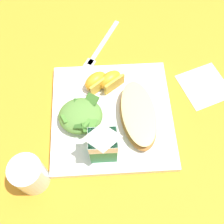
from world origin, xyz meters
name	(u,v)px	position (x,y,z in m)	size (l,w,h in m)	color
ground	(112,117)	(0.00, 0.00, 0.00)	(3.00, 3.00, 0.00)	orange
white_plate	(112,115)	(0.00, 0.00, 0.01)	(0.28, 0.28, 0.02)	white
cheesy_pizza_bread	(138,115)	(-0.06, 0.02, 0.03)	(0.09, 0.18, 0.04)	#A87038
green_salad_pile	(81,116)	(0.07, 0.01, 0.04)	(0.10, 0.10, 0.04)	#5B8E3D
milk_carton	(103,143)	(0.02, 0.09, 0.08)	(0.06, 0.05, 0.11)	#2D8451
orange_wedge_front	(111,80)	(0.00, -0.08, 0.04)	(0.07, 0.06, 0.04)	orange
orange_wedge_middle	(96,81)	(0.03, -0.08, 0.04)	(0.07, 0.07, 0.04)	orange
paper_napkin	(204,86)	(-0.24, -0.07, 0.00)	(0.11, 0.11, 0.00)	white
metal_fork	(99,48)	(0.02, -0.21, 0.00)	(0.11, 0.17, 0.01)	silver
drinking_clear_cup	(30,175)	(0.17, 0.14, 0.04)	(0.07, 0.07, 0.09)	silver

